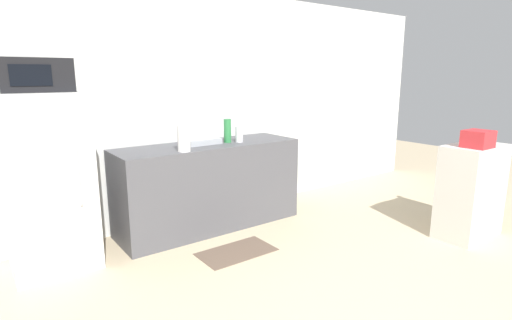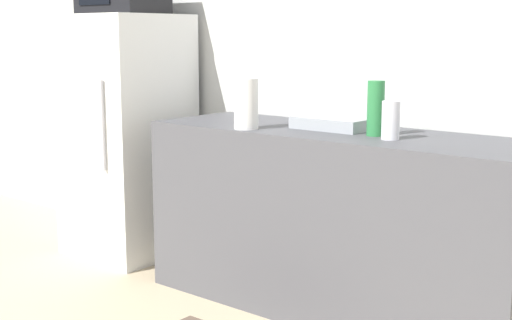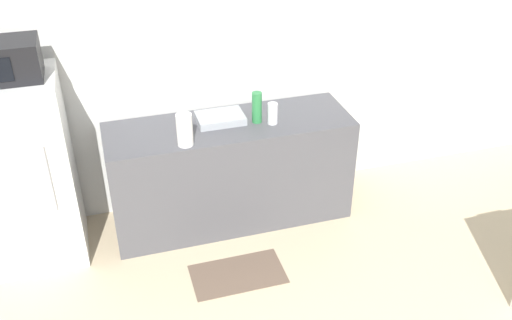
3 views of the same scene
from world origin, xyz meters
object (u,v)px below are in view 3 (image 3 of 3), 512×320
refrigerator (27,172)px  bottle_tall (257,107)px  bottle_short (273,113)px  paper_towel_roll (185,130)px

refrigerator → bottle_tall: size_ratio=5.88×
bottle_tall → bottle_short: size_ratio=1.48×
paper_towel_roll → bottle_short: bearing=10.7°
refrigerator → paper_towel_roll: (1.19, -0.22, 0.30)m
refrigerator → bottle_short: 1.95m
refrigerator → bottle_short: size_ratio=8.69×
refrigerator → paper_towel_roll: size_ratio=5.97×
bottle_tall → paper_towel_roll: bearing=-162.3°
bottle_short → paper_towel_roll: (-0.74, -0.14, 0.04)m
bottle_tall → refrigerator: bearing=179.4°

